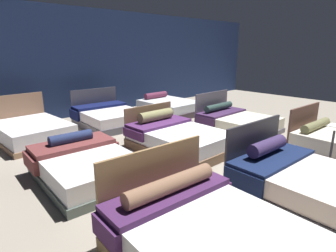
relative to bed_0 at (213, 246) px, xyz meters
The scene contains 11 objects.
ground_plane 3.38m from the bed_0, 48.13° to the left, with size 18.00×18.00×0.02m, color gray.
showroom_back_wall 7.93m from the bed_0, 73.24° to the left, with size 18.00×0.06×3.50m, color navy.
bed_0 is the anchor object (origin of this frame).
bed_1 2.23m from the bed_0, ahead, with size 1.73×2.09×1.01m.
bed_3 2.85m from the bed_0, 89.32° to the left, with size 1.61×2.04×0.70m.
bed_4 3.59m from the bed_0, 51.67° to the left, with size 1.59×2.17×0.88m.
bed_5 5.34m from the bed_0, 31.76° to the left, with size 1.63×1.99×0.98m.
bed_6 5.66m from the bed_0, 89.85° to the left, with size 1.60×2.03×1.05m.
bed_7 6.11m from the bed_0, 68.89° to the left, with size 1.75×2.07×0.99m.
bed_8 7.15m from the bed_0, 50.81° to the left, with size 1.59×1.97×0.68m.
price_sign 3.38m from the bed_0, ahead, with size 0.28×0.24×0.92m.
Camera 1 is at (-4.19, -3.96, 2.21)m, focal length 29.79 mm.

